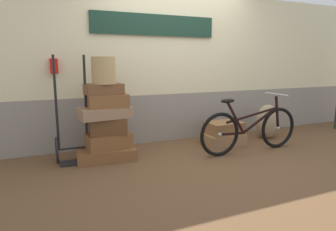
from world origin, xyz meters
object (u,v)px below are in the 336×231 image
at_px(wicker_basket, 104,70).
at_px(luggage_trolley, 73,139).
at_px(suitcase_3, 105,112).
at_px(suitcase_6, 223,139).
at_px(burlap_sack, 267,121).
at_px(suitcase_0, 106,154).
at_px(suitcase_5, 104,89).
at_px(suitcase_1, 109,141).
at_px(bicycle, 250,129).
at_px(suitcase_4, 108,101).
at_px(suitcase_2, 108,126).
at_px(suitcase_7, 224,128).

relative_size(wicker_basket, luggage_trolley, 0.25).
distance_m(suitcase_3, wicker_basket, 0.55).
bearing_deg(suitcase_6, burlap_sack, 4.66).
bearing_deg(suitcase_0, suitcase_5, 84.99).
distance_m(suitcase_1, suitcase_5, 0.69).
distance_m(suitcase_6, luggage_trolley, 2.25).
relative_size(suitcase_0, bicycle, 0.46).
xyz_separation_m(suitcase_4, suitcase_5, (-0.04, 0.03, 0.15)).
bearing_deg(suitcase_2, suitcase_6, 4.14).
relative_size(suitcase_1, suitcase_5, 1.22).
bearing_deg(suitcase_7, luggage_trolley, 174.74).
height_order(suitcase_0, wicker_basket, wicker_basket).
bearing_deg(suitcase_5, suitcase_4, -38.85).
height_order(suitcase_0, suitcase_4, suitcase_4).
relative_size(suitcase_2, suitcase_5, 1.00).
bearing_deg(bicycle, suitcase_1, 165.79).
bearing_deg(burlap_sack, suitcase_4, -179.38).
height_order(suitcase_0, suitcase_3, suitcase_3).
height_order(suitcase_6, burlap_sack, burlap_sack).
bearing_deg(suitcase_4, suitcase_1, 152.57).
relative_size(suitcase_4, suitcase_6, 0.82).
xyz_separation_m(suitcase_2, luggage_trolley, (-0.43, 0.13, -0.16)).
relative_size(suitcase_4, burlap_sack, 0.88).
bearing_deg(suitcase_1, suitcase_2, -121.21).
xyz_separation_m(suitcase_1, suitcase_3, (-0.04, 0.01, 0.38)).
height_order(suitcase_6, suitcase_7, suitcase_7).
distance_m(suitcase_1, burlap_sack, 2.72).
bearing_deg(suitcase_0, burlap_sack, 5.99).
xyz_separation_m(suitcase_1, burlap_sack, (2.72, 0.02, 0.04)).
xyz_separation_m(suitcase_4, wicker_basket, (-0.04, 0.00, 0.39)).
relative_size(suitcase_3, burlap_sack, 1.13).
relative_size(suitcase_3, wicker_basket, 1.90).
distance_m(suitcase_7, luggage_trolley, 2.26).
height_order(suitcase_1, bicycle, bicycle).
bearing_deg(burlap_sack, suitcase_1, -179.49).
height_order(suitcase_6, luggage_trolley, luggage_trolley).
relative_size(suitcase_3, suitcase_4, 1.29).
bearing_deg(suitcase_4, wicker_basket, 179.04).
bearing_deg(luggage_trolley, suitcase_2, -16.29).
bearing_deg(suitcase_4, suitcase_6, 1.16).
relative_size(suitcase_1, luggage_trolley, 0.41).
relative_size(suitcase_7, wicker_basket, 1.60).
bearing_deg(burlap_sack, suitcase_5, -180.00).
relative_size(suitcase_4, suitcase_7, 0.92).
distance_m(suitcase_6, wicker_basket, 2.13).
xyz_separation_m(suitcase_4, suitcase_7, (1.81, -0.01, -0.52)).
xyz_separation_m(suitcase_5, luggage_trolley, (-0.41, 0.08, -0.65)).
bearing_deg(suitcase_1, suitcase_5, 141.21).
bearing_deg(suitcase_5, suitcase_3, -112.72).
distance_m(suitcase_2, burlap_sack, 2.73).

